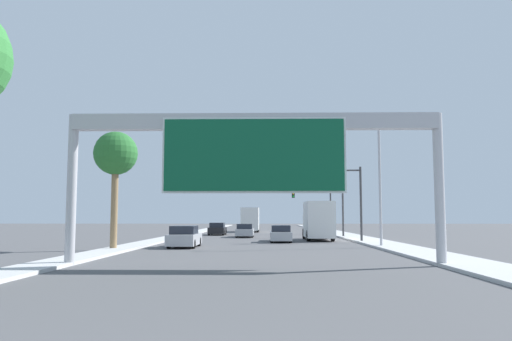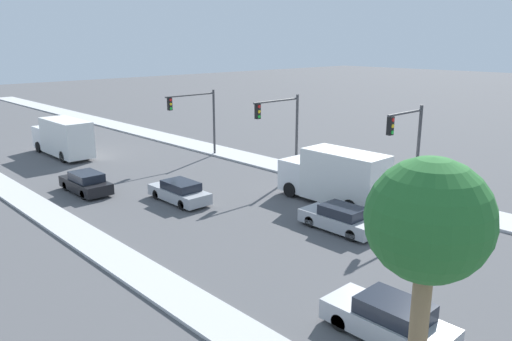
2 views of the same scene
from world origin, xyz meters
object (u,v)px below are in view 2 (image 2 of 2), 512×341
car_mid_left (86,183)px  truck_box_primary (63,137)px  traffic_light_mid_block (284,124)px  car_far_right (389,320)px  traffic_light_near_intersection (409,143)px  car_near_center (340,219)px  car_far_center (180,192)px  traffic_light_far_intersection (199,112)px  palm_tree_background (428,227)px  truck_box_secondary (335,177)px

car_mid_left → truck_box_primary: 12.45m
truck_box_primary → traffic_light_mid_block: bearing=-64.8°
car_far_right → traffic_light_near_intersection: traffic_light_near_intersection is taller
traffic_light_near_intersection → traffic_light_mid_block: bearing=91.7°
truck_box_primary → traffic_light_near_intersection: traffic_light_near_intersection is taller
truck_box_primary → car_mid_left: bearing=-106.4°
car_near_center → car_mid_left: 17.66m
car_far_center → traffic_light_near_intersection: size_ratio=0.73×
truck_box_primary → traffic_light_mid_block: 20.87m
car_far_center → truck_box_primary: bearing=90.0°
car_far_center → traffic_light_far_intersection: 13.01m
traffic_light_far_intersection → car_far_center: bearing=-132.9°
traffic_light_far_intersection → palm_tree_background: bearing=-118.3°
car_mid_left → traffic_light_far_intersection: bearing=14.7°
truck_box_secondary → car_far_right: bearing=-134.8°
truck_box_primary → traffic_light_far_intersection: size_ratio=1.41×
car_far_right → traffic_light_mid_block: bearing=53.8°
truck_box_secondary → traffic_light_far_intersection: 16.50m
car_near_center → palm_tree_background: (-11.08, -10.62, 5.46)m
car_near_center → traffic_light_near_intersection: size_ratio=0.71×
car_mid_left → traffic_light_near_intersection: (12.62, -16.85, 3.55)m
car_far_right → car_mid_left: bearing=90.0°
car_far_center → car_near_center: (3.50, -10.17, 0.01)m
car_far_center → traffic_light_near_intersection: 14.58m
car_far_right → car_mid_left: size_ratio=1.01×
car_mid_left → truck_box_secondary: size_ratio=0.61×
traffic_light_mid_block → traffic_light_near_intersection: bearing=-88.3°
traffic_light_mid_block → traffic_light_far_intersection: traffic_light_mid_block is taller
truck_box_secondary → traffic_light_near_intersection: traffic_light_near_intersection is taller
car_far_right → truck_box_primary: 35.79m
car_near_center → palm_tree_background: size_ratio=0.58×
car_far_center → traffic_light_far_intersection: (8.56, 9.20, 3.38)m
truck_box_secondary → traffic_light_far_intersection: size_ratio=1.25×
car_far_center → car_mid_left: size_ratio=1.03×
car_mid_left → traffic_light_near_intersection: 21.35m
traffic_light_mid_block → palm_tree_background: (-16.40, -19.99, 1.92)m
car_near_center → truck_box_primary: 28.36m
traffic_light_near_intersection → palm_tree_background: (-16.70, -9.99, 1.91)m
car_far_right → traffic_light_near_intersection: (12.62, 6.86, 3.52)m
car_mid_left → palm_tree_background: palm_tree_background is taller
car_far_center → car_mid_left: car_mid_left is taller
car_near_center → traffic_light_near_intersection: traffic_light_near_intersection is taller
car_near_center → car_far_right: 10.25m
traffic_light_mid_block → car_far_center: bearing=174.8°
car_mid_left → traffic_light_far_intersection: 12.90m
traffic_light_mid_block → truck_box_primary: bearing=115.2°
car_far_center → truck_box_secondary: bearing=-45.3°
traffic_light_mid_block → traffic_light_far_intersection: (-0.27, 10.00, -0.18)m
truck_box_primary → traffic_light_far_intersection: 12.45m
truck_box_primary → traffic_light_mid_block: (8.82, -18.75, 2.50)m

